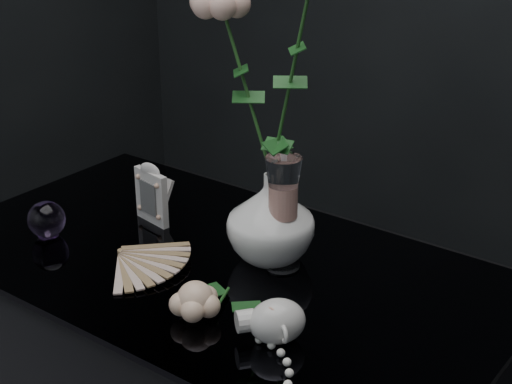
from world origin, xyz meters
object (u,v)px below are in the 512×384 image
Objects in this scene: vase at (271,217)px; wine_glass at (283,213)px; paperweight at (47,219)px; pearl_jar at (277,319)px; picture_frame at (151,193)px; loose_rose at (195,300)px.

vase is 0.04m from wine_glass.
pearl_jar is (0.55, -0.02, 0.00)m from paperweight.
wine_glass is at bearing -18.15° from vase.
picture_frame is 0.70× the size of loose_rose.
pearl_jar is (0.43, -0.19, -0.03)m from picture_frame.
pearl_jar reaches higher than loose_rose.
vase is at bearing 24.96° from paperweight.
paperweight is 0.55m from pearl_jar.
wine_glass is 2.89× the size of paperweight.
vase is at bearing 161.85° from wine_glass.
vase is 0.79× the size of wine_glass.
paperweight is 0.41m from loose_rose.
vase reaches higher than loose_rose.
loose_rose is at bearing -85.36° from vase.
vase is at bearing 82.65° from loose_rose.
pearl_jar is at bearing -56.92° from wine_glass.
paperweight is at bearing -114.19° from picture_frame.
picture_frame is 0.50× the size of pearl_jar.
picture_frame is 0.20m from paperweight.
picture_frame is (-0.31, -0.00, -0.04)m from wine_glass.
paperweight and pearl_jar have the same top height.
vase is 0.43m from paperweight.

